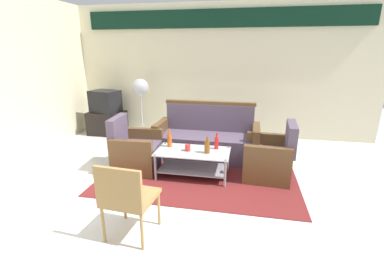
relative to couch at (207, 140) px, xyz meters
The scene contains 15 objects.
ground_plane 1.63m from the couch, 87.76° to the right, with size 14.00×14.00×0.00m, color white.
wall_back 1.86m from the couch, 87.53° to the left, with size 6.52×0.19×2.80m.
rug 0.74m from the couch, 90.76° to the right, with size 2.92×2.14×0.01m, color maroon.
couch is the anchor object (origin of this frame).
armchair_left 1.29m from the couch, 145.29° to the right, with size 0.75×0.81×0.85m.
armchair_right 1.21m from the couch, 30.99° to the right, with size 0.74×0.80×0.85m.
coffee_table 0.84m from the couch, 96.67° to the right, with size 1.10×0.60×0.40m.
bottle_brown 0.90m from the couch, 82.05° to the right, with size 0.08×0.08×0.26m.
bottle_red 0.73m from the couch, 70.51° to the right, with size 0.06×0.06×0.25m.
bottle_orange 0.89m from the couch, 124.74° to the right, with size 0.07×0.07×0.28m.
cup 0.87m from the couch, 101.77° to the right, with size 0.08×0.08×0.10m, color red.
tv_stand 2.62m from the couch, 158.76° to the left, with size 0.80×0.50×0.52m, color black.
television 2.66m from the couch, 158.70° to the left, with size 0.69×0.57×0.48m.
pedestal_fan 2.02m from the couch, 148.27° to the left, with size 0.36×0.36×1.27m.
wicker_chair 2.44m from the couch, 100.91° to the right, with size 0.52×0.52×0.84m.
Camera 1 is at (0.58, -3.00, 1.86)m, focal length 25.59 mm.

